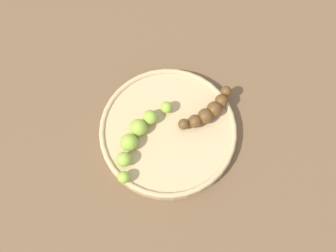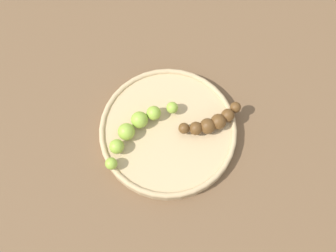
{
  "view_description": "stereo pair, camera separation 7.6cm",
  "coord_description": "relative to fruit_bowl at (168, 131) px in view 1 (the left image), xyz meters",
  "views": [
    {
      "loc": [
        -0.14,
        0.24,
        0.74
      ],
      "look_at": [
        0.0,
        0.0,
        0.04
      ],
      "focal_mm": 46.65,
      "sensor_mm": 36.0,
      "label": 1
    },
    {
      "loc": [
        -0.2,
        0.19,
        0.74
      ],
      "look_at": [
        0.0,
        0.0,
        0.04
      ],
      "focal_mm": 46.65,
      "sensor_mm": 36.0,
      "label": 2
    }
  ],
  "objects": [
    {
      "name": "banana_green",
      "position": [
        0.04,
        0.04,
        0.02
      ],
      "size": [
        0.05,
        0.17,
        0.03
      ],
      "rotation": [
        0.0,
        0.0,
        0.01
      ],
      "color": "#8CAD38",
      "rests_on": "fruit_bowl"
    },
    {
      "name": "fruit_bowl",
      "position": [
        0.0,
        0.0,
        0.0
      ],
      "size": [
        0.25,
        0.25,
        0.02
      ],
      "color": "tan",
      "rests_on": "ground_plane"
    },
    {
      "name": "banana_overripe",
      "position": [
        -0.05,
        -0.06,
        0.02
      ],
      "size": [
        0.06,
        0.11,
        0.03
      ],
      "rotation": [
        0.0,
        0.0,
        2.78
      ],
      "color": "#593819",
      "rests_on": "fruit_bowl"
    },
    {
      "name": "ground_plane",
      "position": [
        0.0,
        0.0,
        -0.01
      ],
      "size": [
        2.4,
        2.4,
        0.0
      ],
      "primitive_type": "plane",
      "color": "brown"
    }
  ]
}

